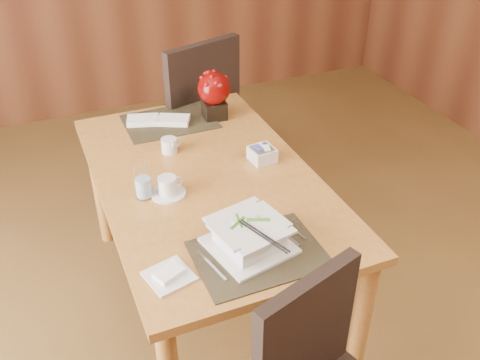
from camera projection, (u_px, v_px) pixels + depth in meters
name	position (u px, v px, depth m)	size (l,w,h in m)	color
dining_table	(207.00, 195.00, 2.36)	(0.90, 1.50, 0.75)	#B07331
placemat_near	(259.00, 254.00, 1.88)	(0.45, 0.33, 0.01)	black
placemat_far	(170.00, 121.00, 2.73)	(0.45, 0.33, 0.01)	black
soup_setting	(249.00, 236.00, 1.89)	(0.32, 0.32, 0.11)	silver
coffee_cup	(168.00, 187.00, 2.17)	(0.14, 0.14, 0.08)	silver
water_glass	(143.00, 180.00, 2.14)	(0.07, 0.07, 0.16)	silver
creamer_jug	(169.00, 145.00, 2.46)	(0.09, 0.09, 0.07)	silver
sugar_caddy	(262.00, 154.00, 2.40)	(0.11, 0.11, 0.06)	silver
berry_decor	(214.00, 93.00, 2.69)	(0.17, 0.17, 0.25)	black
napkins_far	(160.00, 120.00, 2.70)	(0.31, 0.11, 0.03)	white
bread_plate	(169.00, 276.00, 1.79)	(0.14, 0.14, 0.01)	silver
far_chair	(192.00, 114.00, 3.14)	(0.62, 0.62, 1.06)	black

